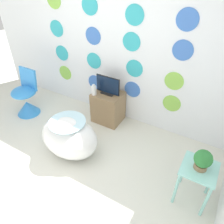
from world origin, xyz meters
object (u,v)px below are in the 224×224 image
(potted_plant_left, at_px, (203,160))
(bathtub, at_px, (70,137))
(vase, at_px, (94,90))
(tv, at_px, (108,86))
(chair, at_px, (26,100))

(potted_plant_left, bearing_deg, bathtub, -175.86)
(bathtub, distance_m, vase, 0.85)
(potted_plant_left, bearing_deg, vase, 159.49)
(vase, bearing_deg, tv, 36.88)
(chair, height_order, potted_plant_left, chair)
(tv, distance_m, potted_plant_left, 1.77)
(tv, bearing_deg, chair, -158.18)
(chair, distance_m, tv, 1.49)
(bathtub, xyz_separation_m, chair, (-1.26, 0.38, -0.02))
(chair, xyz_separation_m, vase, (1.16, 0.40, 0.33))
(bathtub, relative_size, tv, 2.06)
(chair, bearing_deg, tv, 21.82)
(vase, relative_size, potted_plant_left, 0.74)
(chair, bearing_deg, vase, 19.14)
(chair, bearing_deg, potted_plant_left, -5.05)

